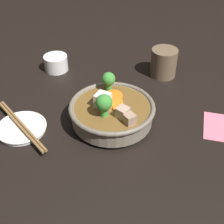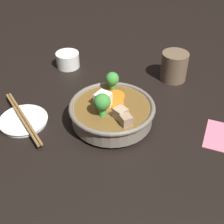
% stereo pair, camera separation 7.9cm
% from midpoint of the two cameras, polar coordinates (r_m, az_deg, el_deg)
% --- Properties ---
extents(ground_plane, '(3.00, 3.00, 0.00)m').
position_cam_midpoint_polar(ground_plane, '(0.81, -2.78, -2.10)').
color(ground_plane, black).
extents(stirfry_bowl, '(0.22, 0.22, 0.11)m').
position_cam_midpoint_polar(stirfry_bowl, '(0.78, -2.90, 0.08)').
color(stirfry_bowl, slate).
rests_on(stirfry_bowl, ground_plane).
extents(side_saucer, '(0.13, 0.13, 0.01)m').
position_cam_midpoint_polar(side_saucer, '(0.83, -18.86, -2.87)').
color(side_saucer, white).
rests_on(side_saucer, ground_plane).
extents(tea_cup, '(0.08, 0.08, 0.05)m').
position_cam_midpoint_polar(tea_cup, '(1.04, -12.38, 8.70)').
color(tea_cup, white).
rests_on(tea_cup, ground_plane).
extents(dark_mug, '(0.10, 0.08, 0.09)m').
position_cam_midpoint_polar(dark_mug, '(0.99, 7.21, 8.92)').
color(dark_mug, brown).
rests_on(dark_mug, ground_plane).
extents(napkin, '(0.13, 0.10, 0.00)m').
position_cam_midpoint_polar(napkin, '(0.83, 16.48, -2.73)').
color(napkin, '#D16B84').
rests_on(napkin, ground_plane).
extents(chopsticks_pair, '(0.11, 0.23, 0.01)m').
position_cam_midpoint_polar(chopsticks_pair, '(0.82, -19.00, -2.37)').
color(chopsticks_pair, olive).
rests_on(chopsticks_pair, side_saucer).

